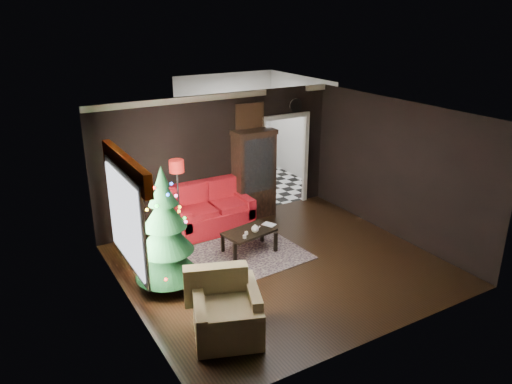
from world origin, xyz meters
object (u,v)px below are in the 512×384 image
floor_lamp (179,204)px  teapot (255,229)px  curio_cabinet (254,176)px  christmas_tree (165,231)px  wall_clock (296,105)px  kitchen_table (248,178)px  coffee_table (249,241)px  loveseat (212,208)px  armchair (227,308)px

floor_lamp → teapot: bearing=-48.0°
curio_cabinet → floor_lamp: (-1.98, -0.47, -0.12)m
curio_cabinet → christmas_tree: bearing=-145.1°
curio_cabinet → christmas_tree: (-2.80, -1.95, 0.10)m
curio_cabinet → wall_clock: bearing=8.5°
christmas_tree → kitchen_table: bearing=44.4°
floor_lamp → coffee_table: size_ratio=1.88×
loveseat → armchair: 3.68m
armchair → coffee_table: 2.63m
floor_lamp → kitchen_table: floor_lamp is taller
loveseat → curio_cabinet: size_ratio=0.89×
christmas_tree → armchair: christmas_tree is taller
curio_cabinet → wall_clock: 1.88m
curio_cabinet → teapot: 1.93m
loveseat → kitchen_table: loveseat is taller
curio_cabinet → loveseat: bearing=-169.2°
floor_lamp → kitchen_table: (2.63, 1.90, -0.45)m
christmas_tree → kitchen_table: size_ratio=2.77×
loveseat → curio_cabinet: 1.25m
christmas_tree → teapot: christmas_tree is taller
floor_lamp → armchair: size_ratio=1.81×
teapot → kitchen_table: (1.58, 3.07, -0.15)m
christmas_tree → coffee_table: christmas_tree is taller
coffee_table → teapot: (0.06, -0.12, 0.29)m
coffee_table → kitchen_table: kitchen_table is taller
floor_lamp → christmas_tree: bearing=-118.9°
floor_lamp → wall_clock: bearing=11.5°
christmas_tree → armchair: bearing=-81.4°
curio_cabinet → wall_clock: size_ratio=5.94×
curio_cabinet → floor_lamp: bearing=-166.7°
wall_clock → kitchen_table: size_ratio=0.43×
teapot → wall_clock: wall_clock is taller
armchair → loveseat: bearing=87.8°
floor_lamp → wall_clock: (3.18, 0.65, 1.55)m
christmas_tree → coffee_table: size_ratio=2.14×
armchair → teapot: (1.62, 1.99, 0.07)m
floor_lamp → wall_clock: size_ratio=5.69×
loveseat → floor_lamp: bearing=-163.4°
christmas_tree → curio_cabinet: bearing=34.9°
wall_clock → christmas_tree: bearing=-151.9°
curio_cabinet → teapot: (-0.93, -1.64, -0.42)m
armchair → floor_lamp: bearing=99.9°
kitchen_table → floor_lamp: bearing=-144.2°
armchair → curio_cabinet: bearing=75.0°
loveseat → wall_clock: (2.35, 0.40, 1.88)m
wall_clock → floor_lamp: bearing=-168.5°
christmas_tree → teapot: bearing=9.6°
floor_lamp → loveseat: bearing=16.6°
christmas_tree → armchair: size_ratio=2.06×
christmas_tree → teapot: 1.97m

